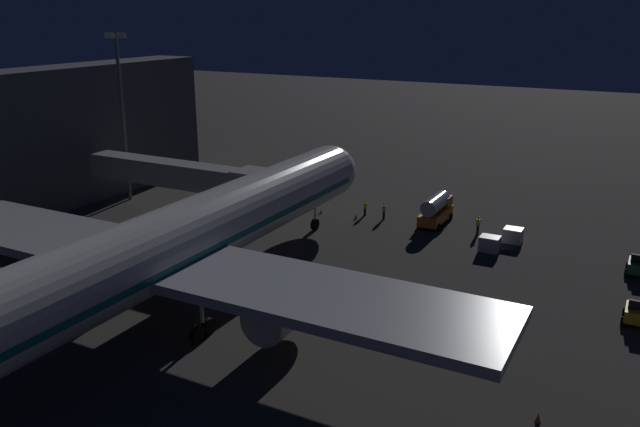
% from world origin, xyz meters
% --- Properties ---
extents(ground_plane, '(320.00, 320.00, 0.00)m').
position_xyz_m(ground_plane, '(0.00, 0.00, 0.00)').
color(ground_plane, '#383533').
extents(airliner_at_gate, '(50.69, 63.70, 20.18)m').
position_xyz_m(airliner_at_gate, '(0.00, 11.05, 5.48)').
color(airliner_at_gate, silver).
rests_on(airliner_at_gate, ground_plane).
extents(jet_bridge, '(22.39, 3.40, 7.15)m').
position_xyz_m(jet_bridge, '(12.00, -8.62, 5.61)').
color(jet_bridge, '#9E9E99').
rests_on(jet_bridge, ground_plane).
extents(apron_floodlight_mast, '(2.90, 0.50, 19.65)m').
position_xyz_m(apron_floodlight_mast, '(25.50, -13.54, 11.29)').
color(apron_floodlight_mast, '#59595E').
rests_on(apron_floodlight_mast, ground_plane).
extents(baggage_tug_lead, '(1.86, 2.36, 1.95)m').
position_xyz_m(baggage_tug_lead, '(-30.96, -6.43, 0.78)').
color(baggage_tug_lead, yellow).
rests_on(baggage_tug_lead, ground_plane).
extents(pushback_tug, '(1.86, 2.40, 1.95)m').
position_xyz_m(pushback_tug, '(-30.56, -16.64, 0.78)').
color(pushback_tug, '#287038').
rests_on(pushback_tug, ground_plane).
extents(fuel_tanker, '(2.46, 6.05, 3.15)m').
position_xyz_m(fuel_tanker, '(-10.48, -22.21, 1.65)').
color(fuel_tanker, orange).
rests_on(fuel_tanker, ground_plane).
extents(baggage_container_near_belt, '(1.85, 1.53, 1.48)m').
position_xyz_m(baggage_container_near_belt, '(-17.76, -16.35, 0.74)').
color(baggage_container_near_belt, '#B7BABF').
rests_on(baggage_container_near_belt, ground_plane).
extents(baggage_container_far_row, '(1.78, 1.55, 1.44)m').
position_xyz_m(baggage_container_far_row, '(-19.20, -19.97, 0.72)').
color(baggage_container_far_row, '#B7BABF').
rests_on(baggage_container_far_row, ground_plane).
extents(ground_crew_near_nose_gear, '(0.40, 0.40, 1.75)m').
position_xyz_m(ground_crew_near_nose_gear, '(-2.58, -21.07, 0.97)').
color(ground_crew_near_nose_gear, black).
rests_on(ground_crew_near_nose_gear, ground_plane).
extents(ground_crew_marshaller_fwd, '(0.40, 0.40, 1.89)m').
position_xyz_m(ground_crew_marshaller_fwd, '(-15.47, -20.74, 1.05)').
color(ground_crew_marshaller_fwd, black).
rests_on(ground_crew_marshaller_fwd, ground_plane).
extents(ground_crew_walking_aft, '(0.40, 0.40, 1.86)m').
position_xyz_m(ground_crew_walking_aft, '(-5.00, -20.74, 1.03)').
color(ground_crew_walking_aft, black).
rests_on(ground_crew_walking_aft, ground_plane).
extents(traffic_cone_nose_port, '(0.36, 0.36, 0.55)m').
position_xyz_m(traffic_cone_nose_port, '(-2.20, -19.51, 0.28)').
color(traffic_cone_nose_port, orange).
rests_on(traffic_cone_nose_port, ground_plane).
extents(traffic_cone_nose_starboard, '(0.36, 0.36, 0.55)m').
position_xyz_m(traffic_cone_nose_starboard, '(2.20, -19.51, 0.28)').
color(traffic_cone_nose_starboard, orange).
rests_on(traffic_cone_nose_starboard, ground_plane).
extents(traffic_cone_wingtip_svc_side, '(0.36, 0.36, 0.55)m').
position_xyz_m(traffic_cone_wingtip_svc_side, '(-26.84, 9.28, 0.28)').
color(traffic_cone_wingtip_svc_side, orange).
rests_on(traffic_cone_wingtip_svc_side, ground_plane).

